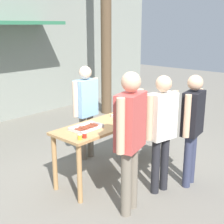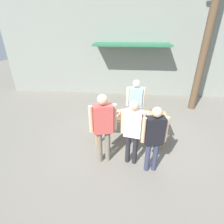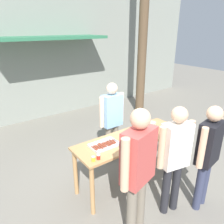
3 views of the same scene
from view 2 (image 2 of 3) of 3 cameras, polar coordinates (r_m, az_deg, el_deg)
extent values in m
plane|color=slate|center=(5.42, 5.61, -9.33)|extent=(24.00, 24.00, 0.00)
cube|color=gray|center=(8.42, 6.37, 20.46)|extent=(12.00, 0.12, 4.50)
cube|color=#2D704C|center=(7.85, 6.48, 21.09)|extent=(3.20, 1.00, 0.08)
cube|color=tan|center=(4.95, 6.06, -1.15)|extent=(2.03, 0.66, 0.04)
cylinder|color=tan|center=(5.02, -5.17, -6.64)|extent=(0.07, 0.07, 0.85)
cylinder|color=tan|center=(5.07, 16.73, -7.45)|extent=(0.07, 0.07, 0.85)
cylinder|color=tan|center=(5.46, -4.23, -3.55)|extent=(0.07, 0.07, 0.85)
cylinder|color=tan|center=(5.51, 15.78, -4.32)|extent=(0.07, 0.07, 0.85)
cube|color=silver|center=(4.98, 0.00, -0.47)|extent=(0.46, 0.29, 0.01)
cube|color=silver|center=(4.85, -0.15, -1.01)|extent=(0.46, 0.01, 0.03)
cube|color=silver|center=(5.10, 0.14, 0.47)|extent=(0.46, 0.01, 0.03)
cube|color=silver|center=(4.99, -2.59, -0.15)|extent=(0.01, 0.29, 0.03)
cube|color=silver|center=(4.96, 2.61, -0.36)|extent=(0.01, 0.29, 0.03)
cylinder|color=brown|center=(4.99, -2.18, -0.20)|extent=(0.03, 0.14, 0.03)
cylinder|color=brown|center=(4.99, -1.74, -0.18)|extent=(0.03, 0.12, 0.03)
cylinder|color=brown|center=(4.99, -1.34, -0.23)|extent=(0.03, 0.12, 0.02)
cylinder|color=brown|center=(4.97, -0.91, -0.27)|extent=(0.03, 0.15, 0.03)
cylinder|color=brown|center=(4.98, -0.42, -0.23)|extent=(0.05, 0.15, 0.03)
cylinder|color=brown|center=(4.98, 0.00, -0.28)|extent=(0.03, 0.14, 0.03)
cylinder|color=brown|center=(4.97, 0.45, -0.35)|extent=(0.03, 0.14, 0.03)
cylinder|color=brown|center=(4.97, 0.88, -0.35)|extent=(0.03, 0.13, 0.03)
cylinder|color=brown|center=(4.97, 1.33, -0.32)|extent=(0.03, 0.13, 0.02)
cylinder|color=brown|center=(4.97, 1.78, -0.33)|extent=(0.04, 0.15, 0.03)
cylinder|color=brown|center=(4.96, 2.22, -0.41)|extent=(0.04, 0.11, 0.03)
cube|color=silver|center=(4.99, 9.93, -0.87)|extent=(0.37, 0.26, 0.01)
cube|color=silver|center=(4.87, 10.05, -1.34)|extent=(0.37, 0.01, 0.03)
cube|color=silver|center=(5.09, 9.85, 0.01)|extent=(0.37, 0.01, 0.03)
cube|color=silver|center=(4.97, 7.88, -0.57)|extent=(0.01, 0.26, 0.03)
cube|color=silver|center=(5.00, 12.00, -0.73)|extent=(0.01, 0.26, 0.03)
ellipsoid|color=beige|center=(4.96, 8.44, -0.58)|extent=(0.07, 0.11, 0.05)
ellipsoid|color=beige|center=(4.97, 9.19, -0.60)|extent=(0.07, 0.11, 0.04)
ellipsoid|color=beige|center=(4.97, 9.96, -0.56)|extent=(0.08, 0.12, 0.05)
ellipsoid|color=beige|center=(4.99, 10.70, -0.62)|extent=(0.07, 0.10, 0.04)
ellipsoid|color=beige|center=(4.99, 11.47, -0.64)|extent=(0.07, 0.12, 0.05)
cylinder|color=gold|center=(4.79, -4.58, -1.43)|extent=(0.06, 0.06, 0.06)
cylinder|color=#B2B2B7|center=(4.77, -4.60, -1.05)|extent=(0.05, 0.05, 0.01)
cylinder|color=#B22319|center=(4.77, -3.61, -1.49)|extent=(0.06, 0.06, 0.06)
cylinder|color=#B2B2B7|center=(4.75, -3.62, -1.11)|extent=(0.05, 0.05, 0.01)
cylinder|color=#DBC67A|center=(4.83, 16.59, -1.94)|extent=(0.08, 0.08, 0.11)
cylinder|color=#756B5B|center=(5.83, 6.37, -1.77)|extent=(0.12, 0.12, 0.81)
cylinder|color=#756B5B|center=(5.84, 8.13, -1.83)|extent=(0.12, 0.12, 0.81)
cube|color=#84B2DB|center=(5.53, 7.68, 4.78)|extent=(0.40, 0.22, 0.64)
sphere|color=beige|center=(5.37, 7.98, 9.19)|extent=(0.22, 0.22, 0.22)
cylinder|color=beige|center=(5.51, 5.15, 5.04)|extent=(0.09, 0.09, 0.61)
cylinder|color=beige|center=(5.54, 10.23, 4.83)|extent=(0.09, 0.09, 0.61)
cylinder|color=#756B5B|center=(4.48, -1.42, -11.00)|extent=(0.13, 0.13, 0.88)
cylinder|color=#756B5B|center=(4.46, -4.04, -11.25)|extent=(0.13, 0.13, 0.88)
cube|color=#C64C47|center=(4.03, -2.97, -2.28)|extent=(0.50, 0.35, 0.70)
sphere|color=#DBAD89|center=(3.82, -3.15, 4.11)|extent=(0.24, 0.24, 0.24)
cylinder|color=#DBAD89|center=(4.06, 0.87, -1.75)|extent=(0.10, 0.10, 0.66)
cylinder|color=#DBAD89|center=(4.01, -6.88, -2.36)|extent=(0.10, 0.10, 0.66)
cylinder|color=#333851|center=(4.36, 13.88, -13.85)|extent=(0.12, 0.12, 0.81)
cylinder|color=#333851|center=(4.31, 11.53, -14.08)|extent=(0.12, 0.12, 0.81)
cube|color=black|center=(3.91, 13.79, -5.89)|extent=(0.43, 0.28, 0.64)
sphere|color=#DBAD89|center=(3.69, 14.54, -0.05)|extent=(0.22, 0.22, 0.22)
cylinder|color=#DBAD89|center=(3.97, 17.20, -5.48)|extent=(0.09, 0.09, 0.61)
cylinder|color=#DBAD89|center=(3.83, 10.30, -5.90)|extent=(0.09, 0.09, 0.61)
cylinder|color=#232328|center=(4.45, 7.50, -12.11)|extent=(0.12, 0.12, 0.82)
cylinder|color=#232328|center=(4.47, 5.20, -11.74)|extent=(0.12, 0.12, 0.82)
cube|color=silver|center=(4.04, 6.88, -3.79)|extent=(0.43, 0.30, 0.65)
sphere|color=#DBAD89|center=(3.82, 7.25, 2.05)|extent=(0.22, 0.22, 0.22)
cylinder|color=#DBAD89|center=(4.00, 10.31, -4.08)|extent=(0.09, 0.09, 0.62)
cylinder|color=#DBAD89|center=(4.07, 3.53, -3.10)|extent=(0.09, 0.09, 0.62)
cylinder|color=brown|center=(7.44, 29.37, 23.35)|extent=(0.28, 0.28, 6.23)
camera|label=1|loc=(3.67, -61.69, -0.86)|focal=50.00mm
camera|label=3|loc=(2.85, -43.01, 9.06)|focal=35.00mm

